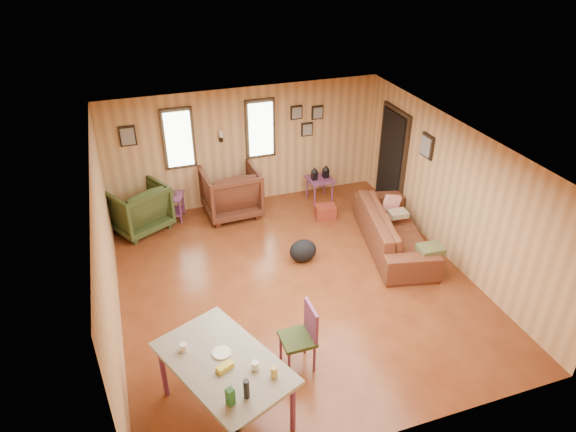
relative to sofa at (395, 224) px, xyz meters
name	(u,v)px	position (x,y,z in m)	size (l,w,h in m)	color
room	(301,210)	(-1.86, -0.20, 0.74)	(5.54, 6.04, 2.44)	brown
sofa	(395,224)	(0.00, 0.00, 0.00)	(2.40, 0.70, 0.94)	#5E2E1A
recliner_brown	(231,189)	(-2.48, 2.08, 0.07)	(1.04, 0.98, 1.07)	#4E2617
recliner_green	(137,205)	(-4.27, 2.09, 0.03)	(0.97, 0.91, 1.00)	#33401D
end_table	(171,203)	(-3.65, 2.26, -0.11)	(0.62, 0.59, 0.64)	#803866
side_table	(320,177)	(-0.62, 2.02, 0.07)	(0.51, 0.51, 0.79)	#803866
cooler	(325,212)	(-0.79, 1.30, -0.33)	(0.42, 0.33, 0.28)	maroon
backpack	(303,251)	(-1.70, 0.09, -0.26)	(0.51, 0.41, 0.41)	black
sofa_pillows	(411,228)	(0.17, -0.26, 0.03)	(0.47, 1.70, 0.35)	#505730
dining_table	(224,367)	(-3.64, -2.57, 0.30)	(1.55, 1.90, 1.08)	gray
dining_chair	(303,333)	(-2.53, -2.12, 0.06)	(0.43, 0.43, 0.95)	#33401D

